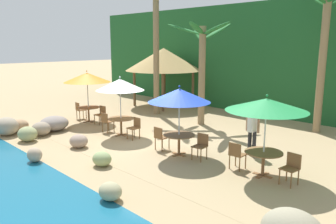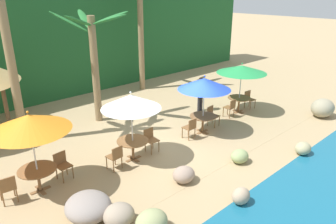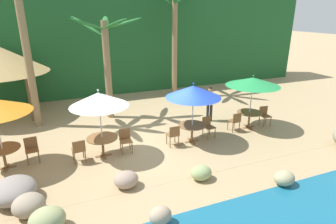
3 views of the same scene
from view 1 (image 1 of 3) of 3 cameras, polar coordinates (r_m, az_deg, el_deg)
ground_plane at (r=13.16m, az=-2.00°, el=-5.50°), size 120.00×120.00×0.00m
terrace_deck at (r=13.16m, az=-2.00°, el=-5.48°), size 18.00×5.20×0.01m
foliage_backdrop at (r=19.82m, az=17.78°, el=8.49°), size 28.00×2.40×6.00m
rock_seawall at (r=13.38m, az=-18.86°, el=-4.30°), size 15.08×3.47×0.87m
umbrella_orange at (r=17.06m, az=-13.44°, el=5.66°), size 2.26×2.26×2.56m
dining_table_orange at (r=17.28m, az=-13.20°, el=0.40°), size 1.10×1.10×0.74m
chair_orange_seaward at (r=16.70m, az=-11.16°, el=-0.25°), size 0.46×0.47×0.87m
chair_orange_inland at (r=18.03m, az=-14.62°, el=0.45°), size 0.46×0.47×0.87m
umbrella_white at (r=14.22m, az=-8.06°, el=4.57°), size 2.02×2.02×2.51m
dining_table_white at (r=14.48m, az=-7.89°, el=-1.51°), size 1.10×1.10×0.74m
chair_white_seaward at (r=13.89m, az=-5.56°, el=-2.45°), size 0.43×0.44×0.87m
chair_white_inland at (r=15.08m, az=-10.30°, el=-1.47°), size 0.46×0.47×0.87m
umbrella_blue at (r=11.51m, az=1.91°, el=2.80°), size 2.14×2.14×2.45m
dining_table_blue at (r=11.82m, az=1.86°, el=-4.36°), size 1.10×1.10×0.74m
chair_blue_seaward at (r=11.46m, az=5.55°, el=-5.46°), size 0.47×0.48×0.87m
chair_blue_inland at (r=12.37m, az=-1.30°, el=-4.13°), size 0.42×0.43×0.87m
umbrella_green at (r=9.99m, az=16.20°, el=1.19°), size 2.33×2.33×2.43m
dining_table_green at (r=10.36m, az=15.73°, el=-7.10°), size 1.10×1.10×0.74m
chair_green_seaward at (r=10.03m, az=20.00°, el=-8.60°), size 0.46×0.46×0.87m
chair_green_inland at (r=10.70m, az=11.40°, el=-6.87°), size 0.44×0.45×0.87m
palm_tree_nearest at (r=18.51m, az=-2.01°, el=14.44°), size 3.08×3.14×7.15m
palm_tree_second at (r=16.10m, az=5.75°, el=9.32°), size 3.34×3.35×4.84m
palm_tree_third at (r=15.92m, az=24.89°, el=12.61°), size 3.72×3.73×6.41m
palapa_hut at (r=21.01m, az=-0.74°, el=8.80°), size 4.69×4.69×3.56m
waiter_in_white at (r=12.02m, az=14.02°, el=-2.60°), size 0.52×0.37×1.70m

